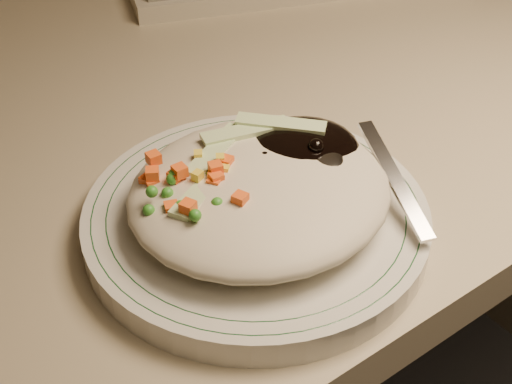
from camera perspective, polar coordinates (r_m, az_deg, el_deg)
desk at (r=0.82m, az=-5.76°, el=-3.94°), size 1.40×0.70×0.74m
plate at (r=0.53m, az=-0.00°, el=-2.21°), size 0.25×0.25×0.02m
plate_rim at (r=0.52m, az=-0.00°, el=-1.38°), size 0.24×0.24×0.00m
meal at (r=0.51m, az=0.44°, el=0.63°), size 0.21×0.19×0.05m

